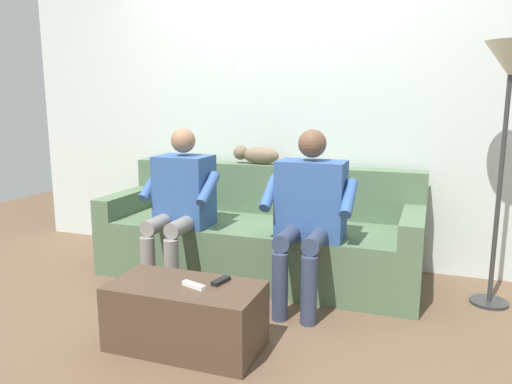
{
  "coord_description": "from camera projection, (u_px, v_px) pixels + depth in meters",
  "views": [
    {
      "loc": [
        -1.2,
        3.32,
        1.34
      ],
      "look_at": [
        0.0,
        -0.04,
        0.66
      ],
      "focal_mm": 34.86,
      "sensor_mm": 36.0,
      "label": 1
    }
  ],
  "objects": [
    {
      "name": "ground_plane",
      "position": [
        222.0,
        311.0,
        3.16
      ],
      "size": [
        8.0,
        8.0,
        0.0
      ],
      "primitive_type": "plane",
      "color": "brown"
    },
    {
      "name": "remote_black",
      "position": [
        221.0,
        281.0,
        2.67
      ],
      "size": [
        0.07,
        0.13,
        0.02
      ],
      "primitive_type": "cube",
      "rotation": [
        0.0,
        0.0,
        1.35
      ],
      "color": "black",
      "rests_on": "coffee_table"
    },
    {
      "name": "couch",
      "position": [
        261.0,
        237.0,
        3.8
      ],
      "size": [
        2.37,
        0.84,
        0.81
      ],
      "color": "#516B4C",
      "rests_on": "ground"
    },
    {
      "name": "remote_white",
      "position": [
        194.0,
        285.0,
        2.61
      ],
      "size": [
        0.15,
        0.08,
        0.02
      ],
      "primitive_type": "cube",
      "rotation": [
        0.0,
        0.0,
        2.81
      ],
      "color": "white",
      "rests_on": "coffee_table"
    },
    {
      "name": "person_left_seated",
      "position": [
        309.0,
        208.0,
        3.2
      ],
      "size": [
        0.59,
        0.56,
        1.14
      ],
      "color": "#335693",
      "rests_on": "ground"
    },
    {
      "name": "cat_on_backrest",
      "position": [
        256.0,
        155.0,
        3.98
      ],
      "size": [
        0.53,
        0.12,
        0.15
      ],
      "color": "#756047",
      "rests_on": "couch"
    },
    {
      "name": "back_wall",
      "position": [
        280.0,
        111.0,
        4.06
      ],
      "size": [
        4.72,
        0.06,
        2.45
      ],
      "primitive_type": "cube",
      "color": "silver",
      "rests_on": "ground"
    },
    {
      "name": "person_right_seated",
      "position": [
        181.0,
        198.0,
        3.53
      ],
      "size": [
        0.53,
        0.57,
        1.12
      ],
      "color": "#335693",
      "rests_on": "ground"
    },
    {
      "name": "coffee_table",
      "position": [
        186.0,
        316.0,
        2.68
      ],
      "size": [
        0.82,
        0.42,
        0.36
      ],
      "color": "#4C3828",
      "rests_on": "ground"
    },
    {
      "name": "floor_lamp",
      "position": [
        510.0,
        79.0,
        3.01
      ],
      "size": [
        0.32,
        0.32,
        1.67
      ],
      "color": "#2D2D2D",
      "rests_on": "ground"
    }
  ]
}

